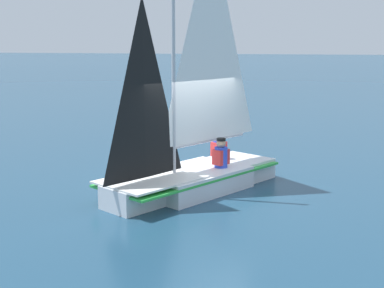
% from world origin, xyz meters
% --- Properties ---
extents(ground_plane, '(260.00, 260.00, 0.00)m').
position_xyz_m(ground_plane, '(0.00, 0.00, 0.00)').
color(ground_plane, navy).
extents(sailboat_main, '(4.68, 3.66, 6.01)m').
position_xyz_m(sailboat_main, '(0.04, -0.02, 0.82)').
color(sailboat_main, silver).
rests_on(sailboat_main, ground_plane).
extents(sailor_helm, '(0.42, 0.41, 1.16)m').
position_xyz_m(sailor_helm, '(0.42, -0.59, 0.63)').
color(sailor_helm, black).
rests_on(sailor_helm, ground_plane).
extents(sailor_crew, '(0.42, 0.41, 1.16)m').
position_xyz_m(sailor_crew, '(1.33, -0.37, 0.63)').
color(sailor_crew, black).
rests_on(sailor_crew, ground_plane).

